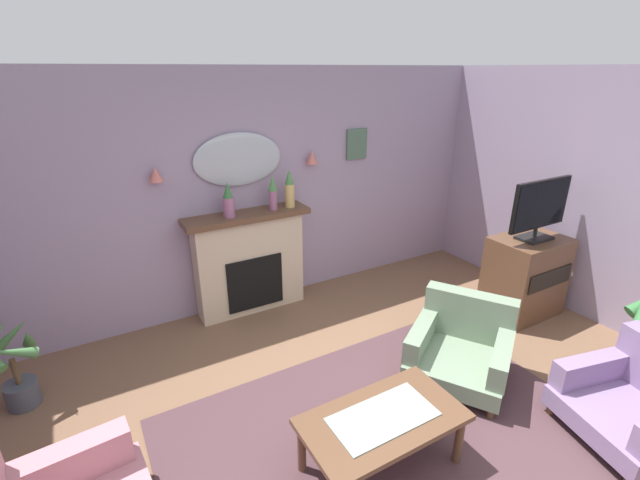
% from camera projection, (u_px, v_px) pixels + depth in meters
% --- Properties ---
extents(floor, '(6.99, 6.55, 0.10)m').
position_uv_depth(floor, '(413.00, 473.00, 3.04)').
color(floor, brown).
rests_on(floor, ground).
extents(wall_back, '(6.99, 0.10, 2.64)m').
position_uv_depth(wall_back, '(253.00, 192.00, 4.82)').
color(wall_back, '#9E8CA8').
rests_on(wall_back, ground).
extents(patterned_rug, '(3.20, 2.40, 0.01)m').
position_uv_depth(patterned_rug, '(396.00, 447.00, 3.18)').
color(patterned_rug, '#4C3338').
rests_on(patterned_rug, ground).
extents(fireplace, '(1.36, 0.36, 1.16)m').
position_uv_depth(fireplace, '(250.00, 263.00, 4.83)').
color(fireplace, beige).
rests_on(fireplace, ground).
extents(mantel_vase_left, '(0.12, 0.12, 0.37)m').
position_uv_depth(mantel_vase_left, '(228.00, 202.00, 4.44)').
color(mantel_vase_left, '#9E6084').
rests_on(mantel_vase_left, fireplace).
extents(mantel_vase_centre, '(0.10, 0.10, 0.38)m').
position_uv_depth(mantel_vase_centre, '(273.00, 192.00, 4.66)').
color(mantel_vase_centre, '#9E6084').
rests_on(mantel_vase_centre, fireplace).
extents(mantel_vase_right, '(0.11, 0.11, 0.42)m').
position_uv_depth(mantel_vase_right, '(289.00, 189.00, 4.75)').
color(mantel_vase_right, tan).
rests_on(mantel_vase_right, fireplace).
extents(wall_mirror, '(0.96, 0.06, 0.56)m').
position_uv_depth(wall_mirror, '(239.00, 160.00, 4.53)').
color(wall_mirror, '#B2BCC6').
extents(wall_sconce_left, '(0.14, 0.14, 0.14)m').
position_uv_depth(wall_sconce_left, '(156.00, 174.00, 4.11)').
color(wall_sconce_left, '#D17066').
extents(wall_sconce_right, '(0.14, 0.14, 0.14)m').
position_uv_depth(wall_sconce_right, '(312.00, 157.00, 4.90)').
color(wall_sconce_right, '#D17066').
extents(framed_picture, '(0.28, 0.03, 0.36)m').
position_uv_depth(framed_picture, '(357.00, 144.00, 5.21)').
color(framed_picture, '#4C6B56').
extents(coffee_table, '(1.10, 0.60, 0.45)m').
position_uv_depth(coffee_table, '(383.00, 423.00, 2.90)').
color(coffee_table, brown).
rests_on(coffee_table, ground).
extents(armchair_beside_couch, '(1.12, 1.11, 0.71)m').
position_uv_depth(armchair_beside_couch, '(462.00, 345.00, 3.85)').
color(armchair_beside_couch, gray).
rests_on(armchair_beside_couch, ground).
extents(armchair_in_corner, '(0.98, 0.96, 0.71)m').
position_uv_depth(armchair_in_corner, '(640.00, 402.00, 3.19)').
color(armchair_in_corner, gray).
rests_on(armchair_in_corner, ground).
extents(tv_cabinet, '(0.80, 0.57, 0.90)m').
position_uv_depth(tv_cabinet, '(525.00, 276.00, 4.80)').
color(tv_cabinet, brown).
rests_on(tv_cabinet, ground).
extents(tv_flatscreen, '(0.84, 0.24, 0.65)m').
position_uv_depth(tv_flatscreen, '(540.00, 208.00, 4.49)').
color(tv_flatscreen, black).
rests_on(tv_flatscreen, tv_cabinet).
extents(potted_plant_small_fern, '(0.47, 0.49, 0.74)m').
position_uv_depth(potted_plant_small_fern, '(14.00, 368.00, 3.46)').
color(potted_plant_small_fern, '#474C56').
rests_on(potted_plant_small_fern, ground).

